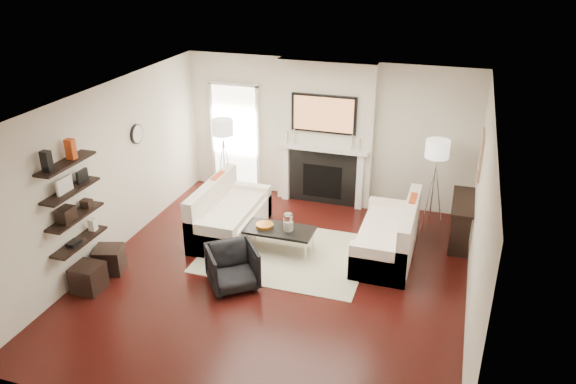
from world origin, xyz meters
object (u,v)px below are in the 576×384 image
(lamp_left_shade, at_px, (223,127))
(ottoman_near, at_px, (109,260))
(coffee_table, at_px, (279,230))
(lamp_right_shade, at_px, (437,149))
(armchair, at_px, (232,265))
(loveseat_left_base, at_px, (231,223))
(loveseat_right_base, at_px, (386,244))

(lamp_left_shade, height_order, ottoman_near, lamp_left_shade)
(coffee_table, xyz_separation_m, lamp_left_shade, (-1.66, 1.65, 1.05))
(lamp_right_shade, bearing_deg, armchair, -132.65)
(lamp_left_shade, relative_size, lamp_right_shade, 1.00)
(coffee_table, bearing_deg, lamp_right_shade, 36.60)
(coffee_table, distance_m, ottoman_near, 2.65)
(loveseat_left_base, relative_size, coffee_table, 1.64)
(loveseat_left_base, xyz_separation_m, lamp_right_shade, (3.22, 1.34, 1.24))
(loveseat_right_base, relative_size, lamp_right_shade, 4.50)
(armchair, bearing_deg, lamp_right_shade, 9.74)
(loveseat_left_base, bearing_deg, ottoman_near, -128.13)
(armchair, bearing_deg, coffee_table, 35.82)
(loveseat_right_base, height_order, lamp_right_shade, lamp_right_shade)
(lamp_left_shade, height_order, lamp_right_shade, same)
(loveseat_right_base, relative_size, armchair, 2.61)
(coffee_table, relative_size, armchair, 1.59)
(armchair, distance_m, lamp_left_shade, 3.28)
(loveseat_left_base, distance_m, loveseat_right_base, 2.64)
(ottoman_near, bearing_deg, lamp_right_shade, 33.57)
(lamp_left_shade, distance_m, ottoman_near, 3.30)
(armchair, height_order, lamp_right_shade, lamp_right_shade)
(loveseat_left_base, relative_size, ottoman_near, 4.50)
(loveseat_right_base, xyz_separation_m, coffee_table, (-1.65, -0.40, 0.19))
(armchair, xyz_separation_m, lamp_left_shade, (-1.33, 2.79, 1.10))
(loveseat_right_base, distance_m, coffee_table, 1.71)
(loveseat_right_base, xyz_separation_m, armchair, (-1.99, -1.54, 0.14))
(armchair, xyz_separation_m, ottoman_near, (-1.95, -0.20, -0.15))
(coffee_table, bearing_deg, lamp_left_shade, 135.15)
(armchair, xyz_separation_m, lamp_right_shade, (2.57, 2.79, 1.10))
(loveseat_right_base, xyz_separation_m, lamp_right_shade, (0.58, 1.26, 1.24))
(loveseat_left_base, xyz_separation_m, coffee_table, (0.98, -0.32, 0.19))
(coffee_table, height_order, lamp_right_shade, lamp_right_shade)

